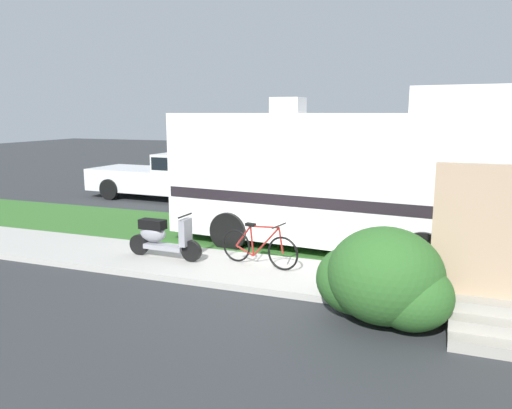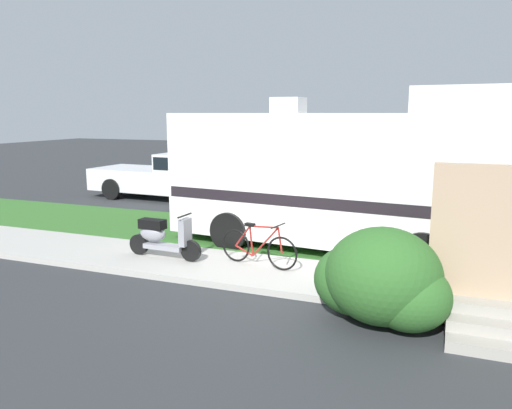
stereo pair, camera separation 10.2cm
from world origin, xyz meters
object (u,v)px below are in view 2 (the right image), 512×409
object	(u,v)px
motorhome_rv	(336,175)
scooter	(161,236)
bottle_green	(453,291)
pickup_truck_near	(175,174)
bicycle	(258,247)

from	to	relation	value
motorhome_rv	scooter	xyz separation A→B (m)	(-3.14, -2.43, -1.15)
motorhome_rv	bottle_green	distance (m)	4.02
scooter	bottle_green	world-z (taller)	scooter
pickup_truck_near	bottle_green	xyz separation A→B (m)	(9.46, -7.25, -0.67)
pickup_truck_near	bottle_green	size ratio (longest dim) A/B	17.98
motorhome_rv	bottle_green	size ratio (longest dim) A/B	24.61
motorhome_rv	scooter	bearing A→B (deg)	-142.30
motorhome_rv	bicycle	size ratio (longest dim) A/B	4.32
scooter	pickup_truck_near	distance (m)	7.91
bicycle	pickup_truck_near	size ratio (longest dim) A/B	0.32
bicycle	pickup_truck_near	xyz separation A→B (m)	(-5.86, 6.76, 0.43)
bottle_green	scooter	bearing A→B (deg)	177.06
bicycle	motorhome_rv	bearing A→B (deg)	65.02
bottle_green	motorhome_rv	bearing A→B (deg)	133.26
bicycle	bottle_green	size ratio (longest dim) A/B	5.70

